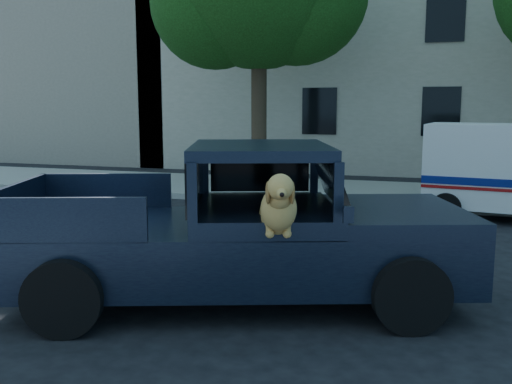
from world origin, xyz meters
TOP-DOWN VIEW (x-y plane):
  - ground at (0.00, 0.00)m, footprint 120.00×120.00m
  - far_sidewalk at (0.00, 9.20)m, footprint 60.00×4.00m
  - lane_stripes at (2.00, 3.40)m, footprint 21.60×0.14m
  - building_main at (3.00, 16.50)m, footprint 26.00×6.00m
  - building_left at (-15.00, 16.50)m, footprint 12.00×6.00m
  - pickup_truck at (-1.53, 0.33)m, footprint 5.87×3.76m

SIDE VIEW (x-z plane):
  - ground at x=0.00m, z-range 0.00..0.00m
  - lane_stripes at x=2.00m, z-range 0.00..0.01m
  - far_sidewalk at x=0.00m, z-range 0.00..0.15m
  - pickup_truck at x=-1.53m, z-range -0.32..1.64m
  - building_left at x=-15.00m, z-range 0.00..8.00m
  - building_main at x=3.00m, z-range 0.00..9.00m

